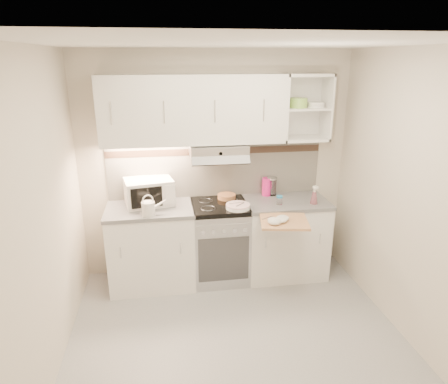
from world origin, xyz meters
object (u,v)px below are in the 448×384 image
object	(u,v)px
microwave	(149,192)
spray_bottle	(314,196)
electric_range	(220,241)
watering_can	(149,208)
plate_stack	(238,206)
cutting_board	(284,221)
pink_pitcher	(267,187)
glass_jar	(272,186)

from	to	relation	value
microwave	spray_bottle	xyz separation A→B (m)	(1.76, -0.26, -0.05)
electric_range	watering_can	xyz separation A→B (m)	(-0.74, -0.22, 0.53)
plate_stack	cutting_board	size ratio (longest dim) A/B	0.55
microwave	plate_stack	world-z (taller)	microwave
pink_pitcher	spray_bottle	distance (m)	0.56
watering_can	plate_stack	xyz separation A→B (m)	(0.91, 0.05, -0.05)
microwave	watering_can	bearing A→B (deg)	-99.86
plate_stack	pink_pitcher	bearing A→B (deg)	42.35
electric_range	plate_stack	size ratio (longest dim) A/B	3.55
microwave	pink_pitcher	bearing A→B (deg)	-7.18
pink_pitcher	cutting_board	xyz separation A→B (m)	(-0.01, -0.72, -0.13)
electric_range	spray_bottle	xyz separation A→B (m)	(1.01, -0.15, 0.53)
microwave	cutting_board	bearing A→B (deg)	-36.57
glass_jar	spray_bottle	bearing A→B (deg)	-42.65
watering_can	plate_stack	distance (m)	0.92
plate_stack	glass_jar	distance (m)	0.60
watering_can	spray_bottle	distance (m)	1.76
watering_can	electric_range	bearing A→B (deg)	-2.53
microwave	plate_stack	xyz separation A→B (m)	(0.92, -0.29, -0.12)
pink_pitcher	electric_range	bearing A→B (deg)	-151.34
pink_pitcher	glass_jar	distance (m)	0.06
glass_jar	cutting_board	bearing A→B (deg)	-95.30
microwave	pink_pitcher	xyz separation A→B (m)	(1.33, 0.08, -0.04)
glass_jar	spray_bottle	size ratio (longest dim) A/B	0.97
pink_pitcher	cutting_board	distance (m)	0.73
microwave	glass_jar	xyz separation A→B (m)	(1.38, 0.08, -0.03)
pink_pitcher	glass_jar	world-z (taller)	glass_jar
glass_jar	plate_stack	bearing A→B (deg)	-141.47
watering_can	pink_pitcher	xyz separation A→B (m)	(1.32, 0.42, 0.02)
spray_bottle	cutting_board	size ratio (longest dim) A/B	0.47
plate_stack	glass_jar	size ratio (longest dim) A/B	1.21
plate_stack	pink_pitcher	distance (m)	0.55
watering_can	spray_bottle	bearing A→B (deg)	-16.57
plate_stack	spray_bottle	world-z (taller)	spray_bottle
cutting_board	microwave	bearing A→B (deg)	164.52
glass_jar	pink_pitcher	bearing A→B (deg)	-179.89
microwave	cutting_board	xyz separation A→B (m)	(1.32, -0.64, -0.17)
electric_range	cutting_board	bearing A→B (deg)	-42.51
spray_bottle	plate_stack	bearing A→B (deg)	166.97
electric_range	pink_pitcher	distance (m)	0.82
watering_can	glass_jar	size ratio (longest dim) A/B	1.21
microwave	glass_jar	distance (m)	1.39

